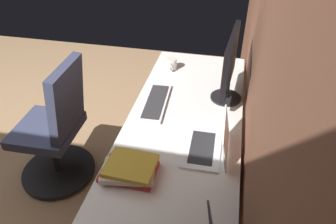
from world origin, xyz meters
TOP-DOWN VIEW (x-y plane):
  - wall_back at (0.00, 2.09)m, footprint 4.43×0.10m
  - desk at (0.16, 1.68)m, footprint 2.23×0.68m
  - drawer_pedestal at (0.18, 1.71)m, footprint 0.40×0.51m
  - monitor_primary at (-0.36, 1.91)m, footprint 0.48×0.20m
  - laptop_leftmost at (0.16, 1.86)m, footprint 0.32×0.24m
  - keyboard_main at (-0.20, 1.47)m, footprint 0.43×0.16m
  - book_stack_near at (0.41, 1.49)m, footprint 0.21×0.28m
  - coffee_mug at (-0.67, 1.48)m, footprint 0.12×0.08m
  - office_chair at (-0.10, 0.76)m, footprint 0.56×0.56m

SIDE VIEW (x-z plane):
  - drawer_pedestal at x=0.18m, z-range 0.00..0.69m
  - office_chair at x=-0.10m, z-range -0.03..0.94m
  - desk at x=0.16m, z-range 0.30..1.03m
  - keyboard_main at x=-0.20m, z-range 0.73..0.75m
  - book_stack_near at x=0.41m, z-range 0.73..0.80m
  - coffee_mug at x=-0.67m, z-range 0.73..0.82m
  - laptop_leftmost at x=0.16m, z-range 0.68..0.88m
  - monitor_primary at x=-0.36m, z-range 0.76..1.21m
  - wall_back at x=0.00m, z-range 0.00..2.60m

